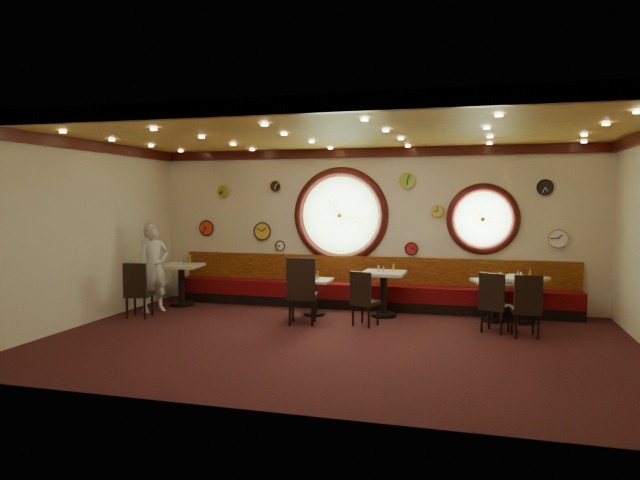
{
  "coord_description": "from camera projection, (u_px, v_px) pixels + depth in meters",
  "views": [
    {
      "loc": [
        2.05,
        -8.38,
        2.19
      ],
      "look_at": [
        -0.45,
        0.8,
        1.5
      ],
      "focal_mm": 32.0,
      "sensor_mm": 36.0,
      "label": 1
    }
  ],
  "objects": [
    {
      "name": "floor",
      "position": [
        334.0,
        341.0,
        8.76
      ],
      "size": [
        9.0,
        6.0,
        0.0
      ],
      "primitive_type": "cube",
      "color": "black",
      "rests_on": "ground"
    },
    {
      "name": "ceiling",
      "position": [
        335.0,
        131.0,
        8.53
      ],
      "size": [
        9.0,
        6.0,
        0.02
      ],
      "primitive_type": "cube",
      "color": "gold",
      "rests_on": "wall_back"
    },
    {
      "name": "wall_back",
      "position": [
        370.0,
        228.0,
        11.53
      ],
      "size": [
        9.0,
        0.02,
        3.2
      ],
      "primitive_type": "cube",
      "color": "beige",
      "rests_on": "floor"
    },
    {
      "name": "wall_front",
      "position": [
        264.0,
        257.0,
        5.76
      ],
      "size": [
        9.0,
        0.02,
        3.2
      ],
      "primitive_type": "cube",
      "color": "beige",
      "rests_on": "floor"
    },
    {
      "name": "wall_left",
      "position": [
        81.0,
        233.0,
        9.82
      ],
      "size": [
        0.02,
        6.0,
        3.2
      ],
      "primitive_type": "cube",
      "color": "beige",
      "rests_on": "floor"
    },
    {
      "name": "molding_back",
      "position": [
        370.0,
        153.0,
        11.37
      ],
      "size": [
        9.0,
        0.1,
        0.18
      ],
      "primitive_type": "cube",
      "color": "#360B09",
      "rests_on": "wall_back"
    },
    {
      "name": "molding_front",
      "position": [
        265.0,
        107.0,
        5.69
      ],
      "size": [
        9.0,
        0.1,
        0.18
      ],
      "primitive_type": "cube",
      "color": "#360B09",
      "rests_on": "wall_back"
    },
    {
      "name": "molding_left",
      "position": [
        81.0,
        145.0,
        9.7
      ],
      "size": [
        0.1,
        6.0,
        0.18
      ],
      "primitive_type": "cube",
      "color": "#360B09",
      "rests_on": "wall_back"
    },
    {
      "name": "banquette_base",
      "position": [
        367.0,
        304.0,
        11.37
      ],
      "size": [
        8.0,
        0.55,
        0.2
      ],
      "primitive_type": "cube",
      "color": "black",
      "rests_on": "floor"
    },
    {
      "name": "banquette_seat",
      "position": [
        367.0,
        291.0,
        11.35
      ],
      "size": [
        8.0,
        0.55,
        0.3
      ],
      "primitive_type": "cube",
      "color": "#56070C",
      "rests_on": "banquette_base"
    },
    {
      "name": "banquette_back",
      "position": [
        369.0,
        270.0,
        11.53
      ],
      "size": [
        8.0,
        0.1,
        0.55
      ],
      "primitive_type": "cube",
      "color": "#5E0F07",
      "rests_on": "wall_back"
    },
    {
      "name": "porthole_left_glass",
      "position": [
        341.0,
        215.0,
        11.66
      ],
      "size": [
        1.66,
        0.02,
        1.66
      ],
      "primitive_type": "cylinder",
      "rotation": [
        1.57,
        0.0,
        0.0
      ],
      "color": "#8AC375",
      "rests_on": "wall_back"
    },
    {
      "name": "porthole_left_frame",
      "position": [
        341.0,
        215.0,
        11.65
      ],
      "size": [
        1.98,
        0.18,
        1.98
      ],
      "primitive_type": "torus",
      "rotation": [
        1.57,
        0.0,
        0.0
      ],
      "color": "#360B09",
      "rests_on": "wall_back"
    },
    {
      "name": "porthole_left_ring",
      "position": [
        340.0,
        215.0,
        11.62
      ],
      "size": [
        1.61,
        0.03,
        1.61
      ],
      "primitive_type": "torus",
      "rotation": [
        1.57,
        0.0,
        0.0
      ],
      "color": "gold",
      "rests_on": "wall_back"
    },
    {
      "name": "porthole_right_glass",
      "position": [
        483.0,
        219.0,
        10.94
      ],
      "size": [
        1.1,
        0.02,
        1.1
      ],
      "primitive_type": "cylinder",
      "rotation": [
        1.57,
        0.0,
        0.0
      ],
      "color": "#8AC375",
      "rests_on": "wall_back"
    },
    {
      "name": "porthole_right_frame",
      "position": [
        483.0,
        219.0,
        10.92
      ],
      "size": [
        1.38,
        0.18,
        1.38
      ],
      "primitive_type": "torus",
      "rotation": [
        1.57,
        0.0,
        0.0
      ],
      "color": "#360B09",
      "rests_on": "wall_back"
    },
    {
      "name": "porthole_right_ring",
      "position": [
        483.0,
        219.0,
        10.89
      ],
      "size": [
        1.09,
        0.03,
        1.09
      ],
      "primitive_type": "torus",
      "rotation": [
        1.57,
        0.0,
        0.0
      ],
      "color": "gold",
      "rests_on": "wall_back"
    },
    {
      "name": "wall_clock_0",
      "position": [
        411.0,
        249.0,
        11.3
      ],
      "size": [
        0.24,
        0.03,
        0.24
      ],
      "primitive_type": "cylinder",
      "rotation": [
        1.57,
        0.0,
        0.0
      ],
      "color": "red",
      "rests_on": "wall_back"
    },
    {
      "name": "wall_clock_1",
      "position": [
        207.0,
        228.0,
        12.44
      ],
      "size": [
        0.32,
        0.03,
        0.32
      ],
      "primitive_type": "cylinder",
      "rotation": [
        1.57,
        0.0,
        0.0
      ],
      "color": "red",
      "rests_on": "wall_back"
    },
    {
      "name": "wall_clock_2",
      "position": [
        407.0,
        180.0,
        11.23
      ],
      "size": [
        0.3,
        0.03,
        0.3
      ],
      "primitive_type": "cylinder",
      "rotation": [
        1.57,
        0.0,
        0.0
      ],
      "color": "#80C23C",
      "rests_on": "wall_back"
    },
    {
      "name": "wall_clock_3",
      "position": [
        438.0,
        211.0,
        11.11
      ],
      "size": [
        0.22,
        0.03,
        0.22
      ],
      "primitive_type": "cylinder",
      "rotation": [
        1.57,
        0.0,
        0.0
      ],
      "color": "gold",
      "rests_on": "wall_back"
    },
    {
      "name": "wall_clock_4",
      "position": [
        276.0,
        186.0,
        11.95
      ],
      "size": [
        0.24,
        0.03,
        0.24
      ],
      "primitive_type": "cylinder",
      "rotation": [
        1.57,
        0.0,
        0.0
      ],
      "color": "black",
      "rests_on": "wall_back"
    },
    {
      "name": "wall_clock_5",
      "position": [
        223.0,
        191.0,
        12.27
      ],
      "size": [
        0.26,
        0.03,
        0.26
      ],
      "primitive_type": "cylinder",
      "rotation": [
        1.57,
        0.0,
        0.0
      ],
      "color": "#7AAB22",
      "rests_on": "wall_back"
    },
    {
      "name": "wall_clock_6",
      "position": [
        545.0,
        187.0,
        10.57
      ],
      "size": [
        0.28,
        0.03,
        0.28
      ],
      "primitive_type": "cylinder",
      "rotation": [
        1.57,
        0.0,
        0.0
      ],
      "color": "black",
      "rests_on": "wall_back"
    },
    {
      "name": "wall_clock_7",
      "position": [
        558.0,
        239.0,
        10.58
      ],
      "size": [
        0.34,
        0.03,
        0.34
      ],
      "primitive_type": "cylinder",
      "rotation": [
        1.57,
        0.0,
        0.0
      ],
      "color": "white",
      "rests_on": "wall_back"
    },
    {
      "name": "wall_clock_8",
      "position": [
        263.0,
        231.0,
        12.1
      ],
      "size": [
        0.36,
        0.03,
        0.36
      ],
      "primitive_type": "cylinder",
      "rotation": [
        1.57,
        0.0,
        0.0
      ],
      "color": "gold",
      "rests_on": "wall_back"
    },
    {
      "name": "wall_clock_9",
      "position": [
        280.0,
        246.0,
        12.02
      ],
      "size": [
        0.2,
        0.03,
        0.2
      ],
      "primitive_type": "cylinder",
      "rotation": [
        1.57,
        0.0,
        0.0
      ],
      "color": "white",
      "rests_on": "wall_back"
    },
    {
      "name": "table_a",
      "position": [
        181.0,
        280.0,
        11.66
      ],
      "size": [
        0.85,
        0.85,
        0.85
      ],
      "color": "black",
      "rests_on": "floor"
    },
    {
      "name": "table_b",
      "position": [
        314.0,
        293.0,
        10.69
      ],
      "size": [
        0.63,
        0.63,
        0.68
      ],
      "color": "black",
      "rests_on": "floor"
    },
    {
      "name": "table_c",
      "position": [
        384.0,
        288.0,
        10.58
      ],
      "size": [
        0.78,
        0.78,
        0.84
      ],
      "color": "black",
      "rests_on": "floor"
    },
    {
      "name": "table_d",
      "position": [
        494.0,
        295.0,
        10.16
      ],
      "size": [
        0.84,
        0.84,
        0.74
      ],
      "color": "black",
      "rests_on": "floor"
    },
    {
      "name": "table_e",
      "position": [
        522.0,
        294.0,
        10.03
      ],
      "size": [
        0.98,
        0.98,
        0.81
      ],
      "color": "black",
      "rests_on": "floor"
    },
    {
      "name": "chair_a",
      "position": [
        137.0,
        287.0,
        10.41
      ],
      "size": [
        0.49,
        0.49,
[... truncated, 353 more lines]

